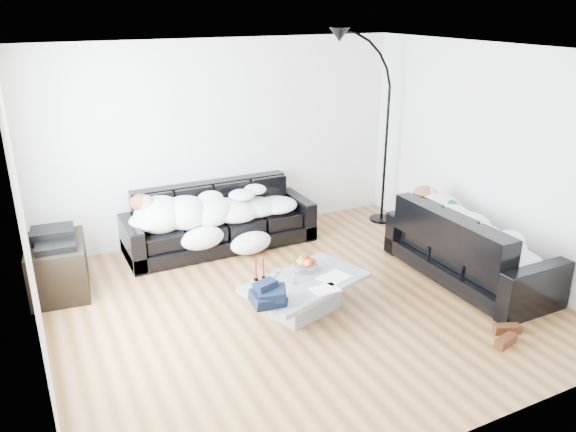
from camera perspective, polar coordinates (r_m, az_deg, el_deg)
name	(u,v)px	position (r m, az deg, el deg)	size (l,w,h in m)	color
ground	(300,303)	(6.07, 1.27, -8.88)	(5.00, 5.00, 0.00)	brown
wall_back	(223,140)	(7.53, -6.67, 7.64)	(5.00, 0.02, 2.60)	silver
wall_left	(25,231)	(4.96, -25.13, -1.40)	(0.02, 4.50, 2.60)	silver
wall_right	(490,158)	(7.01, 19.87, 5.53)	(0.02, 4.50, 2.60)	silver
ceiling	(303,51)	(5.28, 1.51, 16.40)	(5.00, 5.00, 0.00)	white
sofa_back	(220,218)	(7.31, -6.96, -0.18)	(2.44, 0.84, 0.80)	black
sofa_right	(470,245)	(6.76, 17.99, -2.79)	(2.05, 0.88, 0.83)	black
sleeper_back	(220,202)	(7.19, -6.91, 1.38)	(2.06, 0.71, 0.41)	white
sleeper_right	(472,227)	(6.67, 18.20, -1.06)	(1.76, 0.74, 0.43)	white
teal_cushion	(432,204)	(7.04, 14.39, 1.22)	(0.36, 0.30, 0.20)	#0D6041
coffee_table	(305,296)	(5.84, 1.76, -8.13)	(1.24, 0.73, 0.36)	#939699
fruit_bowl	(306,263)	(5.93, 1.81, -4.83)	(0.25, 0.25, 0.15)	white
wine_glass_a	(278,275)	(5.68, -0.98, -6.00)	(0.07, 0.07, 0.16)	white
wine_glass_b	(274,279)	(5.59, -1.41, -6.46)	(0.07, 0.07, 0.17)	white
wine_glass_c	(295,276)	(5.66, 0.74, -6.07)	(0.07, 0.07, 0.17)	white
candle_left	(256,269)	(5.70, -3.28, -5.45)	(0.05, 0.05, 0.25)	maroon
candle_right	(263,268)	(5.75, -2.51, -5.34)	(0.04, 0.04, 0.22)	maroon
newspaper_a	(334,277)	(5.82, 4.69, -6.21)	(0.32, 0.24, 0.01)	silver
newspaper_b	(325,289)	(5.58, 3.80, -7.42)	(0.28, 0.20, 0.01)	silver
navy_jacket	(269,288)	(5.27, -1.91, -7.29)	(0.33, 0.27, 0.16)	black
shoes	(506,335)	(5.84, 21.29, -11.19)	(0.44, 0.32, 0.10)	#472311
av_cabinet	(58,267)	(6.66, -22.30, -4.84)	(0.59, 0.86, 0.59)	black
stereo	(53,237)	(6.53, -22.73, -1.99)	(0.44, 0.34, 0.13)	black
floor_lamp	(386,141)	(8.04, 9.95, 7.54)	(0.87, 0.35, 2.39)	black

